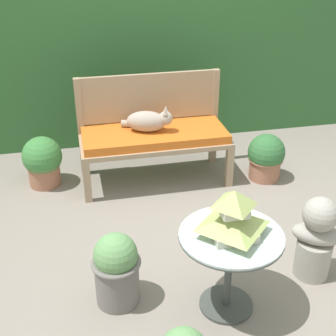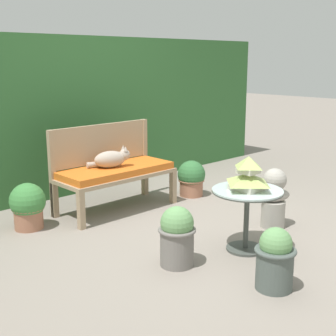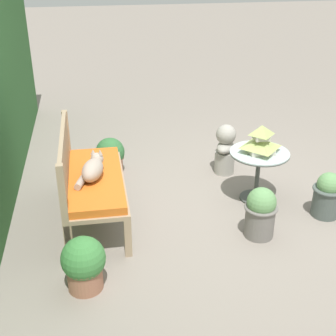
% 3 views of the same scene
% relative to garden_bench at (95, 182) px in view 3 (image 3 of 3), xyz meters
% --- Properties ---
extents(ground, '(30.00, 30.00, 0.00)m').
position_rel_garden_bench_xyz_m(ground, '(0.11, -1.08, -0.40)').
color(ground, gray).
extents(garden_bench, '(1.28, 0.54, 0.47)m').
position_rel_garden_bench_xyz_m(garden_bench, '(0.00, 0.00, 0.00)').
color(garden_bench, tan).
rests_on(garden_bench, ground).
extents(bench_backrest, '(1.28, 0.06, 0.90)m').
position_rel_garden_bench_xyz_m(bench_backrest, '(0.00, 0.25, 0.23)').
color(bench_backrest, tan).
rests_on(bench_backrest, ground).
extents(cat, '(0.42, 0.30, 0.22)m').
position_rel_garden_bench_xyz_m(cat, '(-0.05, 0.01, 0.16)').
color(cat, '#A89989').
rests_on(cat, garden_bench).
extents(patio_table, '(0.59, 0.59, 0.53)m').
position_rel_garden_bench_xyz_m(patio_table, '(0.12, -1.62, 0.02)').
color(patio_table, '#424742').
rests_on(patio_table, ground).
extents(pagoda_birdhouse, '(0.32, 0.32, 0.28)m').
position_rel_garden_bench_xyz_m(pagoda_birdhouse, '(0.12, -1.62, 0.25)').
color(pagoda_birdhouse, beige).
rests_on(pagoda_birdhouse, patio_table).
extents(garden_bust, '(0.36, 0.31, 0.58)m').
position_rel_garden_bench_xyz_m(garden_bust, '(0.76, -1.46, -0.11)').
color(garden_bust, '#A39E93').
rests_on(garden_bust, ground).
extents(potted_plant_table_near, '(0.30, 0.30, 0.48)m').
position_rel_garden_bench_xyz_m(potted_plant_table_near, '(-0.51, -1.43, -0.16)').
color(potted_plant_table_near, slate).
rests_on(potted_plant_table_near, ground).
extents(potted_plant_bench_right, '(0.33, 0.33, 0.42)m').
position_rel_garden_bench_xyz_m(potted_plant_bench_right, '(0.97, -0.18, -0.19)').
color(potted_plant_bench_right, '#9E664C').
rests_on(potted_plant_bench_right, ground).
extents(potted_plant_bench_left, '(0.29, 0.29, 0.45)m').
position_rel_garden_bench_xyz_m(potted_plant_bench_left, '(-0.29, -2.18, -0.18)').
color(potted_plant_bench_left, '#4C5651').
rests_on(potted_plant_bench_left, ground).
extents(potted_plant_table_far, '(0.34, 0.34, 0.45)m').
position_rel_garden_bench_xyz_m(potted_plant_table_far, '(-0.96, 0.12, -0.17)').
color(potted_plant_table_far, '#9E664C').
rests_on(potted_plant_table_far, ground).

